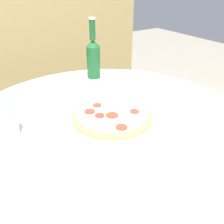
% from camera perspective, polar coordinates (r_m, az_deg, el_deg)
% --- Properties ---
extents(table, '(1.04, 1.04, 0.73)m').
position_cam_1_polar(table, '(1.00, -1.27, -11.58)').
color(table, silver).
rests_on(table, ground_plane).
extents(fence_panel, '(1.53, 0.04, 1.87)m').
position_cam_1_polar(fence_panel, '(1.58, -19.44, 18.53)').
color(fence_panel, tan).
rests_on(fence_panel, ground_plane).
extents(pizza, '(0.29, 0.29, 0.02)m').
position_cam_1_polar(pizza, '(0.89, -0.02, -0.70)').
color(pizza, tan).
rests_on(pizza, table).
extents(beer_bottle, '(0.06, 0.06, 0.28)m').
position_cam_1_polar(beer_bottle, '(1.21, -4.29, 12.49)').
color(beer_bottle, '#195628').
rests_on(beer_bottle, table).
extents(drinking_glass, '(0.06, 0.06, 0.13)m').
position_cam_1_polar(drinking_glass, '(0.82, -23.04, -1.46)').
color(drinking_glass, silver).
rests_on(drinking_glass, table).
extents(napkin, '(0.16, 0.12, 0.01)m').
position_cam_1_polar(napkin, '(1.01, 15.51, 1.94)').
color(napkin, white).
rests_on(napkin, table).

